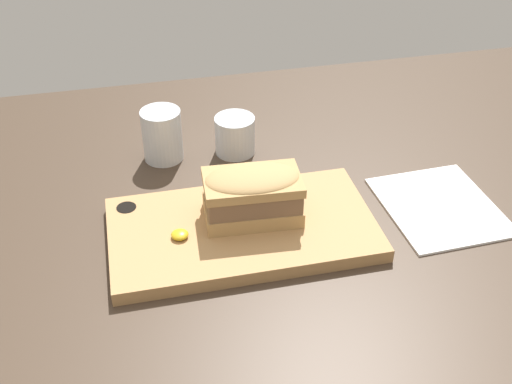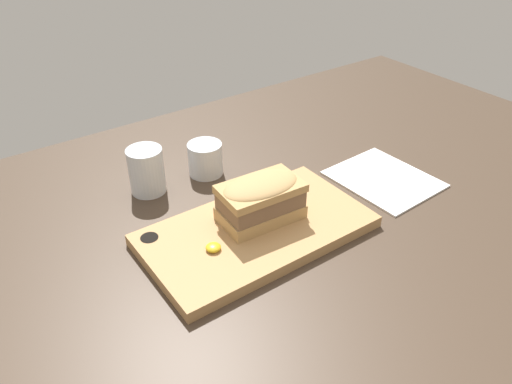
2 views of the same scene
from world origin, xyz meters
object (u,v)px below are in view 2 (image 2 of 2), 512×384
object	(u,v)px
sandwich	(261,198)
water_glass	(147,173)
serving_board	(256,231)
napkin	(384,179)
wine_glass	(205,160)

from	to	relation	value
sandwich	water_glass	size ratio (longest dim) A/B	1.59
serving_board	napkin	distance (cm)	31.68
water_glass	napkin	size ratio (longest dim) A/B	0.45
serving_board	sandwich	xyz separation A→B (cm)	(1.90, 1.42, 5.26)
napkin	sandwich	bearing A→B (deg)	176.60
wine_glass	sandwich	bearing A→B (deg)	-94.32
wine_glass	serving_board	bearing A→B (deg)	-98.72
serving_board	sandwich	bearing A→B (deg)	36.78
wine_glass	water_glass	bearing A→B (deg)	176.23
napkin	wine_glass	bearing A→B (deg)	140.29
sandwich	napkin	world-z (taller)	sandwich
serving_board	water_glass	distance (cm)	25.67
sandwich	napkin	bearing A→B (deg)	-3.40
serving_board	napkin	world-z (taller)	serving_board
sandwich	napkin	size ratio (longest dim) A/B	0.71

